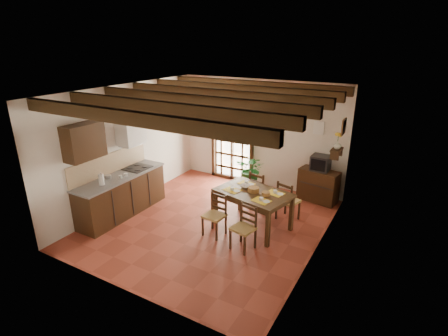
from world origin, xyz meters
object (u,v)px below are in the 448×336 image
Objects in this scene: crt_tv at (320,163)px; pendant_lamp at (257,130)px; chair_near_left at (215,222)px; chair_far_left at (260,197)px; kitchen_counter at (122,194)px; potted_plant at (252,170)px; chair_far_right at (288,208)px; dining_table at (253,196)px; sideboard at (318,186)px; chair_near_right at (243,236)px.

crt_tv is 0.52× the size of pendant_lamp.
chair_far_left is (0.34, 1.48, 0.02)m from chair_near_left.
pendant_lamp is at bearing 19.58° from kitchen_counter.
potted_plant is (-0.64, 0.87, 0.28)m from chair_far_left.
chair_near_left is 1.69m from chair_far_right.
dining_table is 0.94m from chair_far_right.
pendant_lamp is (0.83, -1.59, 1.51)m from potted_plant.
chair_far_left is 1.11m from potted_plant.
crt_tv is (1.03, 1.10, 0.68)m from chair_far_left.
chair_far_right is (0.72, -0.16, -0.01)m from chair_far_left.
potted_plant is (-0.83, 1.69, -0.13)m from dining_table.
crt_tv is (0.84, 1.92, 0.28)m from dining_table.
potted_plant is at bearing -169.73° from crt_tv.
sideboard is at bearing -118.84° from chair_far_left.
kitchen_counter is 2.42× the size of sideboard.
potted_plant is at bearing -21.50° from chair_far_right.
crt_tv is (3.64, 2.82, 0.51)m from kitchen_counter.
potted_plant is at bearing 123.80° from chair_near_right.
kitchen_counter is 3.68m from chair_far_right.
chair_near_right is 2.91m from crt_tv.
chair_near_left is 2.03m from pendant_lamp.
potted_plant is (-1.67, -0.24, 0.18)m from sideboard.
sideboard is at bearing 65.36° from pendant_lamp.
kitchen_counter is 3.00m from chair_near_right.
sideboard is (1.37, 2.59, 0.12)m from chair_near_left.
sideboard is at bearing 37.81° from kitchen_counter.
chair_far_left reaches higher than dining_table.
pendant_lamp is at bearing 113.49° from chair_near_right.
sideboard is at bearing 92.33° from crt_tv.
pendant_lamp reaches higher than crt_tv.
dining_table is 0.80× the size of potted_plant.
chair_far_left is 0.45× the size of potted_plant.
chair_near_left is 0.93× the size of sideboard.
chair_far_left is at bearing 33.37° from kitchen_counter.
kitchen_counter is 2.62× the size of chair_near_left.
potted_plant reaches higher than chair_near_left.
kitchen_counter is 4.61m from sideboard.
kitchen_counter reaches higher than chair_far_right.
chair_far_right is at bearing -37.22° from potted_plant.
pendant_lamp reaches higher than chair_far_right.
chair_near_left is at bearing -116.11° from dining_table.
chair_near_right is at bearing 117.49° from chair_far_left.
kitchen_counter reaches higher than chair_near_left.
dining_table is 1.84× the size of chair_far_right.
crt_tv is (1.37, 2.58, 0.71)m from chair_near_left.
kitchen_counter reaches higher than sideboard.
kitchen_counter is 5.14× the size of crt_tv.
dining_table is 1.38m from pendant_lamp.
kitchen_counter is 1.08× the size of potted_plant.
chair_far_left is at bearing -53.82° from potted_plant.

